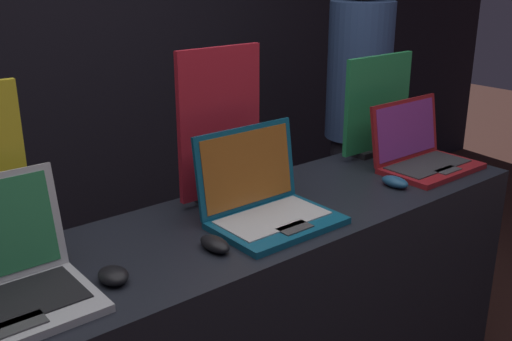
# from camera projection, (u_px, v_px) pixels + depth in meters

# --- Properties ---
(wall_back) EXTENTS (8.00, 0.05, 2.80)m
(wall_back) POSITION_uv_depth(u_px,v_px,m) (35.00, 29.00, 2.97)
(wall_back) COLOR black
(wall_back) RESTS_ON ground_plane
(mouse_front) EXTENTS (0.07, 0.09, 0.04)m
(mouse_front) POSITION_uv_depth(u_px,v_px,m) (113.00, 275.00, 1.47)
(mouse_front) COLOR black
(mouse_front) RESTS_ON display_counter
(laptop_middle) EXTENTS (0.37, 0.30, 0.27)m
(laptop_middle) POSITION_uv_depth(u_px,v_px,m) (265.00, 201.00, 1.81)
(laptop_middle) COLOR #0F5170
(laptop_middle) RESTS_ON display_counter
(mouse_middle) EXTENTS (0.06, 0.11, 0.04)m
(mouse_middle) POSITION_uv_depth(u_px,v_px,m) (215.00, 244.00, 1.64)
(mouse_middle) COLOR black
(mouse_middle) RESTS_ON display_counter
(promo_stand_middle) EXTENTS (0.31, 0.07, 0.50)m
(promo_stand_middle) POSITION_uv_depth(u_px,v_px,m) (220.00, 129.00, 1.92)
(promo_stand_middle) COLOR black
(promo_stand_middle) RESTS_ON display_counter
(laptop_back) EXTENTS (0.38, 0.28, 0.25)m
(laptop_back) POSITION_uv_depth(u_px,v_px,m) (421.00, 153.00, 2.29)
(laptop_back) COLOR maroon
(laptop_back) RESTS_ON display_counter
(mouse_back) EXTENTS (0.06, 0.11, 0.04)m
(mouse_back) POSITION_uv_depth(u_px,v_px,m) (395.00, 182.00, 2.10)
(mouse_back) COLOR navy
(mouse_back) RESTS_ON display_counter
(promo_stand_back) EXTENTS (0.37, 0.07, 0.40)m
(promo_stand_back) POSITION_uv_depth(u_px,v_px,m) (377.00, 108.00, 2.41)
(promo_stand_back) COLOR black
(promo_stand_back) RESTS_ON display_counter
(person_bystander) EXTENTS (0.33, 0.33, 1.74)m
(person_bystander) POSITION_uv_depth(u_px,v_px,m) (356.00, 123.00, 3.17)
(person_bystander) COLOR #282833
(person_bystander) RESTS_ON ground_plane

